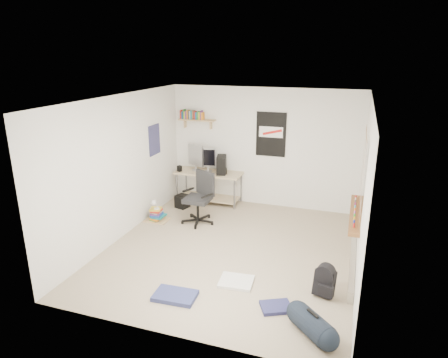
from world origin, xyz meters
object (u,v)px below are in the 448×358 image
(book_stack, at_px, (157,213))
(backpack, at_px, (324,283))
(duffel_bag, at_px, (312,324))
(office_chair, at_px, (198,199))
(desk, at_px, (209,186))

(book_stack, bearing_deg, backpack, -24.96)
(book_stack, bearing_deg, duffel_bag, -36.21)
(office_chair, xyz_separation_m, backpack, (2.55, -1.73, -0.29))
(desk, relative_size, backpack, 4.06)
(desk, xyz_separation_m, duffel_bag, (2.68, -3.71, -0.22))
(duffel_bag, xyz_separation_m, book_stack, (-3.29, 2.41, 0.01))
(desk, distance_m, book_stack, 1.45)
(backpack, distance_m, book_stack, 3.70)
(office_chair, xyz_separation_m, duffel_bag, (2.49, -2.58, -0.35))
(backpack, bearing_deg, office_chair, 160.71)
(office_chair, distance_m, book_stack, 0.89)
(desk, height_order, book_stack, desk)
(duffel_bag, bearing_deg, book_stack, -172.05)
(office_chair, height_order, backpack, office_chair)
(desk, height_order, backpack, desk)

